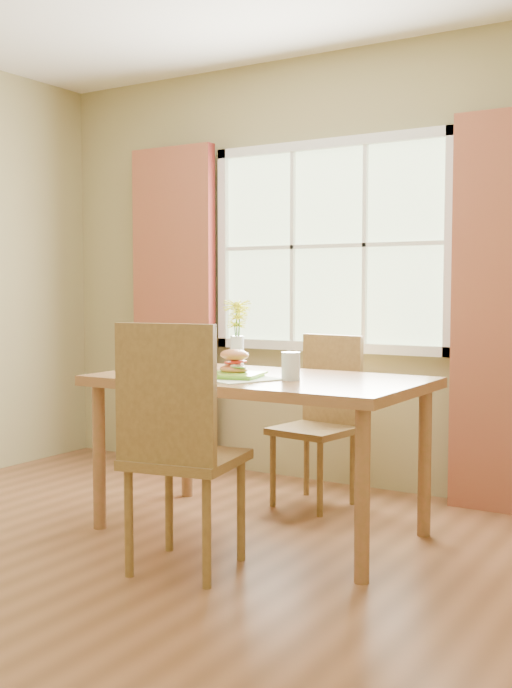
{
  "coord_description": "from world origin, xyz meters",
  "views": [
    {
      "loc": [
        2.25,
        -2.67,
        1.24
      ],
      "look_at": [
        0.18,
        0.71,
        0.96
      ],
      "focal_mm": 42.0,
      "sensor_mm": 36.0,
      "label": 1
    }
  ],
  "objects_px": {
    "croissant_sandwich": "(234,362)",
    "water_glass": "(291,367)",
    "chair_far": "(322,412)",
    "flower_vase": "(237,326)",
    "dining_table": "(259,393)",
    "chair_near": "(176,438)"
  },
  "relations": [
    {
      "from": "croissant_sandwich",
      "to": "water_glass",
      "type": "xyz_separation_m",
      "value": [
        0.3,
        0.04,
        -0.01
      ]
    },
    {
      "from": "chair_far",
      "to": "croissant_sandwich",
      "type": "height_order",
      "value": "chair_far"
    },
    {
      "from": "water_glass",
      "to": "flower_vase",
      "type": "height_order",
      "value": "flower_vase"
    },
    {
      "from": "chair_far",
      "to": "flower_vase",
      "type": "bearing_deg",
      "value": -112.78
    },
    {
      "from": "dining_table",
      "to": "water_glass",
      "type": "relative_size",
      "value": 12.05
    },
    {
      "from": "chair_near",
      "to": "chair_far",
      "type": "bearing_deg",
      "value": 80.33
    },
    {
      "from": "dining_table",
      "to": "croissant_sandwich",
      "type": "xyz_separation_m",
      "value": [
        -0.08,
        -0.11,
        0.16
      ]
    },
    {
      "from": "chair_near",
      "to": "croissant_sandwich",
      "type": "xyz_separation_m",
      "value": [
        -0.1,
        0.61,
        0.27
      ]
    },
    {
      "from": "chair_near",
      "to": "flower_vase",
      "type": "xyz_separation_m",
      "value": [
        -0.28,
        0.92,
        0.43
      ]
    },
    {
      "from": "water_glass",
      "to": "flower_vase",
      "type": "bearing_deg",
      "value": 150.49
    },
    {
      "from": "water_glass",
      "to": "flower_vase",
      "type": "xyz_separation_m",
      "value": [
        -0.48,
        0.27,
        0.17
      ]
    },
    {
      "from": "flower_vase",
      "to": "water_glass",
      "type": "bearing_deg",
      "value": -29.51
    },
    {
      "from": "chair_near",
      "to": "croissant_sandwich",
      "type": "relative_size",
      "value": 6.22
    },
    {
      "from": "water_glass",
      "to": "chair_near",
      "type": "bearing_deg",
      "value": -107.18
    },
    {
      "from": "dining_table",
      "to": "chair_near",
      "type": "xyz_separation_m",
      "value": [
        0.02,
        -0.71,
        -0.11
      ]
    },
    {
      "from": "chair_near",
      "to": "flower_vase",
      "type": "bearing_deg",
      "value": 97.14
    },
    {
      "from": "dining_table",
      "to": "chair_far",
      "type": "relative_size",
      "value": 1.69
    },
    {
      "from": "chair_far",
      "to": "flower_vase",
      "type": "xyz_separation_m",
      "value": [
        -0.28,
        -0.46,
        0.5
      ]
    },
    {
      "from": "chair_near",
      "to": "chair_far",
      "type": "xyz_separation_m",
      "value": [
        -0.0,
        1.39,
        -0.07
      ]
    },
    {
      "from": "flower_vase",
      "to": "dining_table",
      "type": "bearing_deg",
      "value": -38.05
    },
    {
      "from": "chair_near",
      "to": "chair_far",
      "type": "height_order",
      "value": "chair_near"
    },
    {
      "from": "dining_table",
      "to": "chair_far",
      "type": "height_order",
      "value": "chair_far"
    }
  ]
}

